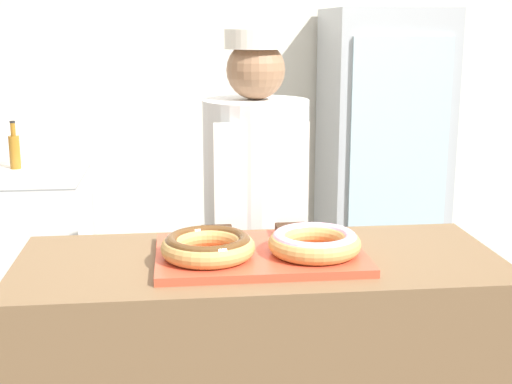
{
  "coord_description": "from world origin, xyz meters",
  "views": [
    {
      "loc": [
        -0.24,
        -2.02,
        1.66
      ],
      "look_at": [
        0.0,
        0.1,
        1.16
      ],
      "focal_mm": 50.0,
      "sensor_mm": 36.0,
      "label": 1
    }
  ],
  "objects_px": {
    "baker_person": "(256,239)",
    "bottle_amber": "(15,150)",
    "donut_chocolate_glaze": "(208,245)",
    "donut_light_glaze": "(315,242)",
    "brownie_back_left": "(217,233)",
    "brownie_back_right": "(292,231)",
    "beverage_fridge": "(381,170)",
    "serving_tray": "(260,254)"
  },
  "relations": [
    {
      "from": "baker_person",
      "to": "bottle_amber",
      "type": "xyz_separation_m",
      "value": [
        -1.17,
        1.35,
        0.13
      ]
    },
    {
      "from": "donut_chocolate_glaze",
      "to": "bottle_amber",
      "type": "distance_m",
      "value": 2.2
    },
    {
      "from": "donut_light_glaze",
      "to": "bottle_amber",
      "type": "bearing_deg",
      "value": 122.83
    },
    {
      "from": "donut_chocolate_glaze",
      "to": "donut_light_glaze",
      "type": "height_order",
      "value": "same"
    },
    {
      "from": "brownie_back_left",
      "to": "bottle_amber",
      "type": "height_order",
      "value": "bottle_amber"
    },
    {
      "from": "brownie_back_right",
      "to": "bottle_amber",
      "type": "xyz_separation_m",
      "value": [
        -1.24,
        1.79,
        -0.02
      ]
    },
    {
      "from": "brownie_back_left",
      "to": "donut_light_glaze",
      "type": "bearing_deg",
      "value": -33.91
    },
    {
      "from": "donut_chocolate_glaze",
      "to": "baker_person",
      "type": "relative_size",
      "value": 0.17
    },
    {
      "from": "baker_person",
      "to": "beverage_fridge",
      "type": "distance_m",
      "value": 1.44
    },
    {
      "from": "serving_tray",
      "to": "baker_person",
      "type": "relative_size",
      "value": 0.38
    },
    {
      "from": "donut_chocolate_glaze",
      "to": "beverage_fridge",
      "type": "xyz_separation_m",
      "value": [
        1.04,
        1.81,
        -0.17
      ]
    },
    {
      "from": "serving_tray",
      "to": "brownie_back_left",
      "type": "bearing_deg",
      "value": 130.97
    },
    {
      "from": "serving_tray",
      "to": "brownie_back_left",
      "type": "relative_size",
      "value": 6.34
    },
    {
      "from": "brownie_back_left",
      "to": "beverage_fridge",
      "type": "bearing_deg",
      "value": 58.23
    },
    {
      "from": "baker_person",
      "to": "beverage_fridge",
      "type": "xyz_separation_m",
      "value": [
        0.83,
        1.18,
        0.01
      ]
    },
    {
      "from": "brownie_back_left",
      "to": "serving_tray",
      "type": "bearing_deg",
      "value": -49.03
    },
    {
      "from": "donut_chocolate_glaze",
      "to": "beverage_fridge",
      "type": "bearing_deg",
      "value": 60.06
    },
    {
      "from": "brownie_back_left",
      "to": "beverage_fridge",
      "type": "xyz_separation_m",
      "value": [
        1.0,
        1.62,
        -0.14
      ]
    },
    {
      "from": "donut_light_glaze",
      "to": "baker_person",
      "type": "bearing_deg",
      "value": 99.32
    },
    {
      "from": "donut_chocolate_glaze",
      "to": "brownie_back_left",
      "type": "height_order",
      "value": "donut_chocolate_glaze"
    },
    {
      "from": "brownie_back_left",
      "to": "brownie_back_right",
      "type": "xyz_separation_m",
      "value": [
        0.24,
        0.0,
        0.0
      ]
    },
    {
      "from": "brownie_back_right",
      "to": "serving_tray",
      "type": "bearing_deg",
      "value": -130.97
    },
    {
      "from": "donut_chocolate_glaze",
      "to": "brownie_back_right",
      "type": "bearing_deg",
      "value": 33.91
    },
    {
      "from": "donut_chocolate_glaze",
      "to": "serving_tray",
      "type": "bearing_deg",
      "value": 16.99
    },
    {
      "from": "beverage_fridge",
      "to": "bottle_amber",
      "type": "relative_size",
      "value": 6.67
    },
    {
      "from": "serving_tray",
      "to": "bottle_amber",
      "type": "bearing_deg",
      "value": 120.11
    },
    {
      "from": "donut_chocolate_glaze",
      "to": "bottle_amber",
      "type": "bearing_deg",
      "value": 115.96
    },
    {
      "from": "donut_light_glaze",
      "to": "beverage_fridge",
      "type": "xyz_separation_m",
      "value": [
        0.73,
        1.81,
        -0.17
      ]
    },
    {
      "from": "donut_chocolate_glaze",
      "to": "baker_person",
      "type": "bearing_deg",
      "value": 71.45
    },
    {
      "from": "brownie_back_right",
      "to": "bottle_amber",
      "type": "relative_size",
      "value": 0.37
    },
    {
      "from": "baker_person",
      "to": "donut_light_glaze",
      "type": "bearing_deg",
      "value": -80.68
    },
    {
      "from": "serving_tray",
      "to": "bottle_amber",
      "type": "xyz_separation_m",
      "value": [
        -1.12,
        1.93,
        0.01
      ]
    },
    {
      "from": "donut_light_glaze",
      "to": "brownie_back_left",
      "type": "distance_m",
      "value": 0.33
    },
    {
      "from": "brownie_back_left",
      "to": "brownie_back_right",
      "type": "height_order",
      "value": "same"
    },
    {
      "from": "donut_light_glaze",
      "to": "bottle_amber",
      "type": "relative_size",
      "value": 1.05
    },
    {
      "from": "serving_tray",
      "to": "baker_person",
      "type": "xyz_separation_m",
      "value": [
        0.05,
        0.58,
        -0.13
      ]
    },
    {
      "from": "serving_tray",
      "to": "brownie_back_right",
      "type": "distance_m",
      "value": 0.18
    },
    {
      "from": "brownie_back_left",
      "to": "beverage_fridge",
      "type": "distance_m",
      "value": 1.91
    },
    {
      "from": "serving_tray",
      "to": "donut_light_glaze",
      "type": "bearing_deg",
      "value": -16.99
    },
    {
      "from": "donut_light_glaze",
      "to": "brownie_back_right",
      "type": "bearing_deg",
      "value": 101.24
    },
    {
      "from": "bottle_amber",
      "to": "serving_tray",
      "type": "bearing_deg",
      "value": -59.89
    },
    {
      "from": "donut_chocolate_glaze",
      "to": "brownie_back_left",
      "type": "xyz_separation_m",
      "value": [
        0.04,
        0.19,
        -0.02
      ]
    }
  ]
}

